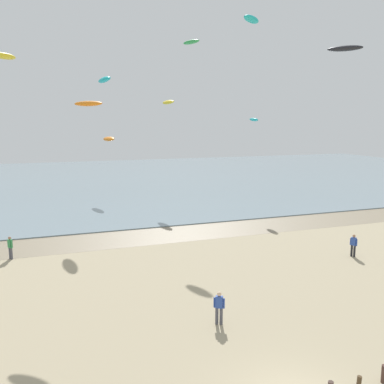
{
  "coord_description": "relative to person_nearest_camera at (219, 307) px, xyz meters",
  "views": [
    {
      "loc": [
        -8.0,
        -11.5,
        10.05
      ],
      "look_at": [
        0.15,
        11.73,
        5.86
      ],
      "focal_mm": 38.93,
      "sensor_mm": 36.0,
      "label": 1
    }
  ],
  "objects": [
    {
      "name": "wet_sand_strip",
      "position": [
        0.28,
        16.95,
        -0.91
      ],
      "size": [
        120.0,
        5.36,
        0.01
      ],
      "primitive_type": "cube",
      "color": "#84755B",
      "rests_on": "ground"
    },
    {
      "name": "sea",
      "position": [
        0.28,
        54.63,
        -0.87
      ],
      "size": [
        160.0,
        70.0,
        0.1
      ],
      "primitive_type": "cube",
      "color": "gray",
      "rests_on": "ground"
    },
    {
      "name": "groyne_near",
      "position": [
        3.46,
        -6.57,
        -0.54
      ],
      "size": [
        14.06,
        0.34,
        0.86
      ],
      "color": "#423924",
      "rests_on": "ground"
    },
    {
      "name": "person_nearest_camera",
      "position": [
        0.0,
        0.0,
        0.0
      ],
      "size": [
        0.49,
        0.38,
        1.71
      ],
      "color": "#4C4C56",
      "rests_on": "ground"
    },
    {
      "name": "person_mid_beach",
      "position": [
        -10.6,
        14.34,
        0.0
      ],
      "size": [
        0.38,
        0.5,
        1.71
      ],
      "color": "#4C4C56",
      "rests_on": "ground"
    },
    {
      "name": "person_by_waterline",
      "position": [
        13.66,
        6.43,
        0.0
      ],
      "size": [
        0.34,
        0.53,
        1.71
      ],
      "color": "#232328",
      "rests_on": "ground"
    },
    {
      "name": "kite_aloft_0",
      "position": [
        0.1,
        37.14,
        6.88
      ],
      "size": [
        1.74,
        3.4,
        0.76
      ],
      "primitive_type": "ellipsoid",
      "rotation": [
        -0.25,
        0.0,
        1.77
      ],
      "color": "orange"
    },
    {
      "name": "kite_aloft_1",
      "position": [
        -4.99,
        10.02,
        10.25
      ],
      "size": [
        2.04,
        1.95,
        0.38
      ],
      "primitive_type": "ellipsoid",
      "rotation": [
        0.06,
        0.0,
        5.54
      ],
      "color": "orange"
    },
    {
      "name": "kite_aloft_2",
      "position": [
        19.8,
        16.33,
        16.0
      ],
      "size": [
        3.08,
        3.07,
        0.56
      ],
      "primitive_type": "ellipsoid",
      "rotation": [
        0.04,
        0.0,
        5.5
      ],
      "color": "black"
    },
    {
      "name": "kite_aloft_5",
      "position": [
        5.07,
        7.15,
        15.53
      ],
      "size": [
        2.0,
        1.96,
        0.36
      ],
      "primitive_type": "ellipsoid",
      "rotation": [
        -0.04,
        0.0,
        0.76
      ],
      "color": "#19B2B7"
    },
    {
      "name": "kite_aloft_6",
      "position": [
        -1.65,
        26.56,
        13.35
      ],
      "size": [
        1.48,
        3.46,
        0.88
      ],
      "primitive_type": "ellipsoid",
      "rotation": [
        -0.35,
        0.0,
        1.65
      ],
      "color": "#19B2B7"
    },
    {
      "name": "kite_aloft_8",
      "position": [
        6.67,
        23.33,
        16.99
      ],
      "size": [
        1.53,
        2.51,
        0.4
      ],
      "primitive_type": "ellipsoid",
      "rotation": [
        -0.02,
        0.0,
        1.92
      ],
      "color": "green"
    },
    {
      "name": "kite_aloft_9",
      "position": [
        -10.35,
        17.66,
        14.01
      ],
      "size": [
        2.19,
        2.58,
        0.56
      ],
      "primitive_type": "ellipsoid",
      "rotation": [
        -0.2,
        0.0,
        0.95
      ],
      "color": "yellow"
    },
    {
      "name": "kite_aloft_10",
      "position": [
        6.97,
        32.86,
        11.48
      ],
      "size": [
        1.4,
        3.05,
        0.7
      ],
      "primitive_type": "ellipsoid",
      "rotation": [
        0.26,
        0.0,
        4.84
      ],
      "color": "yellow"
    },
    {
      "name": "kite_aloft_11",
      "position": [
        15.13,
        25.65,
        9.32
      ],
      "size": [
        0.86,
        2.08,
        0.52
      ],
      "primitive_type": "ellipsoid",
      "rotation": [
        0.33,
        0.0,
        1.5
      ],
      "color": "#19B2B7"
    }
  ]
}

